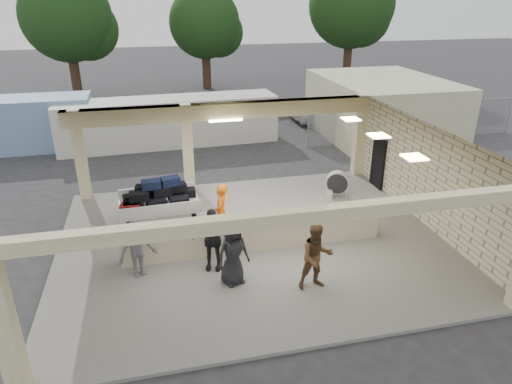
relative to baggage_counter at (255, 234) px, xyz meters
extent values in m
plane|color=#28272A|center=(0.00, 0.50, -0.59)|extent=(120.00, 120.00, 0.00)
cube|color=slate|center=(0.00, 0.50, -0.54)|extent=(12.00, 10.00, 0.10)
cube|color=tan|center=(0.00, 0.50, 2.91)|extent=(12.00, 10.00, 0.02)
cube|color=beige|center=(6.00, 0.50, 1.16)|extent=(0.02, 10.00, 3.50)
cube|color=black|center=(5.94, 3.70, 0.56)|extent=(0.10, 0.95, 2.10)
cube|color=tan|center=(0.00, 5.25, 2.61)|extent=(12.00, 0.50, 0.60)
cube|color=tan|center=(0.00, -4.35, 2.76)|extent=(12.00, 0.30, 0.30)
cube|color=tan|center=(-5.50, 5.25, 1.21)|extent=(0.40, 0.40, 3.50)
cube|color=tan|center=(-1.50, 5.25, 1.21)|extent=(0.40, 0.40, 3.50)
cube|color=tan|center=(5.80, 5.30, 1.21)|extent=(0.40, 0.40, 3.50)
cube|color=tan|center=(-5.80, -4.30, 1.21)|extent=(0.40, 0.40, 3.50)
cube|color=white|center=(0.00, 5.00, 2.29)|extent=(1.30, 0.12, 0.06)
cube|color=#FFEABF|center=(3.80, 2.00, 2.88)|extent=(0.55, 0.55, 0.04)
cube|color=#FFEABF|center=(3.80, 0.00, 2.88)|extent=(0.55, 0.55, 0.04)
cube|color=#FFEABF|center=(3.80, -2.00, 2.88)|extent=(0.55, 0.55, 0.04)
cube|color=#BEAE8E|center=(0.00, 0.00, -0.04)|extent=(8.00, 0.50, 0.90)
cube|color=#B7B7BC|center=(0.00, 0.00, 0.46)|extent=(8.20, 0.58, 0.06)
cube|color=silver|center=(-2.77, 2.46, 0.16)|extent=(2.78, 1.76, 0.13)
cylinder|color=black|center=(-3.81, 1.81, -0.27)|extent=(0.15, 0.44, 0.43)
cylinder|color=black|center=(-3.87, 2.99, -0.27)|extent=(0.15, 0.44, 0.43)
cylinder|color=black|center=(-1.66, 1.93, -0.27)|extent=(0.15, 0.44, 0.43)
cylinder|color=black|center=(-1.72, 3.11, -0.27)|extent=(0.15, 0.44, 0.43)
cube|color=silver|center=(-2.81, 3.26, 0.37)|extent=(2.69, 0.20, 0.32)
cube|color=silver|center=(-2.72, 1.65, 0.37)|extent=(2.69, 0.20, 0.32)
cube|color=black|center=(-3.61, 2.09, 0.36)|extent=(0.65, 0.44, 0.28)
cube|color=black|center=(-2.86, 2.13, 0.36)|extent=(0.65, 0.44, 0.28)
cube|color=black|center=(-2.10, 2.17, 0.36)|extent=(0.65, 0.44, 0.28)
cube|color=black|center=(-3.65, 2.73, 0.36)|extent=(0.65, 0.44, 0.28)
cube|color=black|center=(-2.89, 2.77, 0.36)|extent=(0.65, 0.44, 0.28)
cube|color=black|center=(-2.14, 2.82, 0.36)|extent=(0.65, 0.44, 0.28)
cube|color=black|center=(-3.40, 2.21, 0.65)|extent=(0.65, 0.44, 0.28)
cube|color=black|center=(-2.66, 2.46, 0.65)|extent=(0.65, 0.44, 0.28)
cube|color=black|center=(-2.13, 2.71, 0.65)|extent=(0.65, 0.44, 0.28)
cube|color=black|center=(-3.22, 2.76, 0.65)|extent=(0.65, 0.44, 0.28)
cube|color=black|center=(-2.98, 2.45, 0.95)|extent=(0.65, 0.44, 0.28)
cube|color=black|center=(-2.34, 2.59, 0.95)|extent=(0.65, 0.44, 0.28)
cube|color=#590F0C|center=(-3.71, 1.97, 0.36)|extent=(0.65, 0.44, 0.28)
cube|color=black|center=(-1.82, 2.83, 0.36)|extent=(0.65, 0.44, 0.28)
cube|color=black|center=(-2.79, 2.89, 0.65)|extent=(0.65, 0.44, 0.28)
cylinder|color=silver|center=(4.02, 3.18, 0.07)|extent=(0.95, 0.67, 0.91)
cylinder|color=black|center=(4.02, 3.18, 0.07)|extent=(0.87, 0.66, 0.80)
cube|color=silver|center=(3.71, 3.18, -0.34)|extent=(0.06, 0.50, 0.30)
cube|color=silver|center=(4.32, 3.18, -0.34)|extent=(0.06, 0.50, 0.30)
imported|color=#E25E0B|center=(-0.90, 0.87, 0.44)|extent=(0.55, 0.76, 1.86)
imported|color=brown|center=(1.13, -2.34, 0.45)|extent=(0.91, 0.40, 1.87)
imported|color=black|center=(-1.42, -0.81, 0.46)|extent=(1.17, 0.69, 1.89)
imported|color=#4B4A4F|center=(-3.48, -0.71, 0.35)|extent=(1.15, 0.76, 1.68)
imported|color=black|center=(-0.97, -1.62, 0.43)|extent=(0.97, 0.64, 1.84)
imported|color=silver|center=(8.16, 14.05, 0.11)|extent=(4.99, 2.56, 1.39)
imported|color=silver|center=(12.94, 14.38, 0.05)|extent=(4.21, 2.00, 1.28)
imported|color=black|center=(7.55, 14.79, 0.07)|extent=(3.92, 3.56, 1.31)
cube|color=silver|center=(-1.87, 11.72, 0.63)|extent=(11.28, 2.75, 2.42)
cylinder|color=gray|center=(5.00, 9.50, 0.41)|extent=(0.06, 0.06, 2.00)
cylinder|color=gray|center=(7.00, 9.50, 0.41)|extent=(0.06, 0.06, 2.00)
cylinder|color=gray|center=(9.00, 9.50, 0.41)|extent=(0.06, 0.06, 2.00)
cylinder|color=gray|center=(11.00, 9.50, 0.41)|extent=(0.06, 0.06, 2.00)
cylinder|color=gray|center=(13.00, 9.50, 0.41)|extent=(0.06, 0.06, 2.00)
cylinder|color=gray|center=(15.00, 9.50, 0.41)|extent=(0.06, 0.06, 2.00)
cylinder|color=gray|center=(17.00, 9.50, 0.41)|extent=(0.06, 0.06, 2.00)
cube|color=gray|center=(11.00, 9.50, 0.41)|extent=(12.00, 0.02, 2.00)
cylinder|color=gray|center=(11.00, 9.50, 1.41)|extent=(12.00, 0.05, 0.05)
cylinder|color=#382619|center=(-8.00, 24.50, 1.66)|extent=(0.70, 0.70, 4.50)
sphere|color=black|center=(-8.00, 24.50, 5.26)|extent=(6.30, 6.30, 6.30)
sphere|color=black|center=(-6.80, 25.10, 4.36)|extent=(4.50, 4.50, 4.50)
cylinder|color=#382619|center=(2.00, 26.50, 1.41)|extent=(0.70, 0.70, 4.00)
sphere|color=black|center=(2.00, 26.50, 4.61)|extent=(5.60, 5.60, 5.60)
sphere|color=black|center=(3.20, 27.10, 3.81)|extent=(4.00, 4.00, 4.00)
cylinder|color=#382619|center=(14.00, 25.50, 1.91)|extent=(0.70, 0.70, 5.00)
sphere|color=black|center=(14.00, 25.50, 5.91)|extent=(7.00, 7.00, 7.00)
sphere|color=black|center=(15.20, 26.10, 4.91)|extent=(5.00, 5.00, 5.00)
cube|color=beige|center=(9.50, 10.50, 1.01)|extent=(6.00, 8.00, 3.20)
camera|label=1|loc=(-2.75, -11.98, 6.81)|focal=32.00mm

